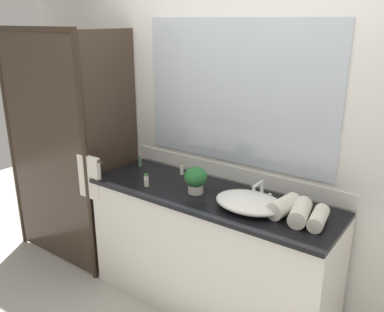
# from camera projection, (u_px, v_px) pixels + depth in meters

# --- Properties ---
(ground_plane) EXTENTS (8.00, 8.00, 0.00)m
(ground_plane) POSITION_uv_depth(u_px,v_px,m) (208.00, 303.00, 3.12)
(ground_plane) COLOR #B7B2A8
(wall_back_with_mirror) EXTENTS (4.40, 0.06, 2.60)m
(wall_back_with_mirror) POSITION_uv_depth(u_px,v_px,m) (237.00, 127.00, 2.97)
(wall_back_with_mirror) COLOR silver
(wall_back_with_mirror) RESTS_ON ground_plane
(vanity_cabinet) EXTENTS (1.80, 0.58, 0.90)m
(vanity_cabinet) POSITION_uv_depth(u_px,v_px,m) (210.00, 251.00, 2.99)
(vanity_cabinet) COLOR silver
(vanity_cabinet) RESTS_ON ground_plane
(shower_enclosure) EXTENTS (1.20, 0.59, 2.00)m
(shower_enclosure) POSITION_uv_depth(u_px,v_px,m) (67.00, 151.00, 3.36)
(shower_enclosure) COLOR #2D2319
(shower_enclosure) RESTS_ON ground_plane
(sink_basin) EXTENTS (0.45, 0.34, 0.09)m
(sink_basin) POSITION_uv_depth(u_px,v_px,m) (249.00, 202.00, 2.61)
(sink_basin) COLOR white
(sink_basin) RESTS_ON vanity_cabinet
(faucet) EXTENTS (0.17, 0.15, 0.14)m
(faucet) POSITION_uv_depth(u_px,v_px,m) (261.00, 193.00, 2.73)
(faucet) COLOR silver
(faucet) RESTS_ON vanity_cabinet
(potted_plant) EXTENTS (0.16, 0.16, 0.19)m
(potted_plant) POSITION_uv_depth(u_px,v_px,m) (196.00, 179.00, 2.83)
(potted_plant) COLOR beige
(potted_plant) RESTS_ON vanity_cabinet
(amenity_bottle_body_wash) EXTENTS (0.03, 0.03, 0.10)m
(amenity_bottle_body_wash) POSITION_uv_depth(u_px,v_px,m) (182.00, 169.00, 3.19)
(amenity_bottle_body_wash) COLOR white
(amenity_bottle_body_wash) RESTS_ON vanity_cabinet
(amenity_bottle_shampoo) EXTENTS (0.03, 0.03, 0.09)m
(amenity_bottle_shampoo) POSITION_uv_depth(u_px,v_px,m) (146.00, 180.00, 2.96)
(amenity_bottle_shampoo) COLOR silver
(amenity_bottle_shampoo) RESTS_ON vanity_cabinet
(amenity_bottle_lotion) EXTENTS (0.03, 0.03, 0.10)m
(amenity_bottle_lotion) POSITION_uv_depth(u_px,v_px,m) (140.00, 161.00, 3.35)
(amenity_bottle_lotion) COLOR #4C7056
(amenity_bottle_lotion) RESTS_ON vanity_cabinet
(rolled_towel_near_edge) EXTENTS (0.13, 0.25, 0.09)m
(rolled_towel_near_edge) POSITION_uv_depth(u_px,v_px,m) (318.00, 218.00, 2.40)
(rolled_towel_near_edge) COLOR silver
(rolled_towel_near_edge) RESTS_ON vanity_cabinet
(rolled_towel_middle) EXTENTS (0.16, 0.28, 0.11)m
(rolled_towel_middle) POSITION_uv_depth(u_px,v_px,m) (300.00, 212.00, 2.45)
(rolled_towel_middle) COLOR silver
(rolled_towel_middle) RESTS_ON vanity_cabinet
(rolled_towel_far_edge) EXTENTS (0.15, 0.25, 0.11)m
(rolled_towel_far_edge) POSITION_uv_depth(u_px,v_px,m) (284.00, 206.00, 2.52)
(rolled_towel_far_edge) COLOR silver
(rolled_towel_far_edge) RESTS_ON vanity_cabinet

